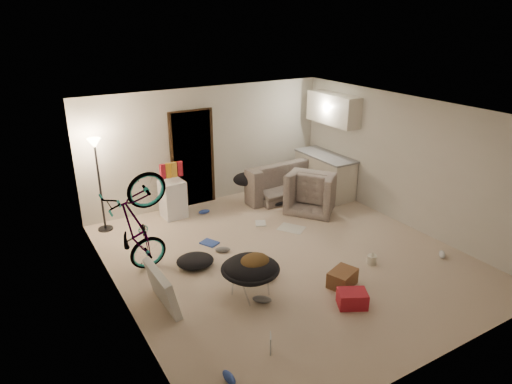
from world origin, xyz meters
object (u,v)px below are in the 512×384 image
kitchen_counter (325,175)px  drink_case_a (342,278)px  tv_box (162,288)px  juicer (372,259)px  armchair (315,194)px  saucer_chair (250,274)px  sofa (282,182)px  drink_case_b (352,299)px  bicycle (139,248)px  floor_lamp (97,165)px  mini_fridge (173,199)px

kitchen_counter → drink_case_a: size_ratio=3.38×
tv_box → juicer: (3.39, -0.65, -0.21)m
armchair → saucer_chair: bearing=90.4°
sofa → kitchen_counter: bearing=150.1°
tv_box → armchair: bearing=22.4°
sofa → drink_case_b: sofa is taller
saucer_chair → drink_case_b: bearing=-41.3°
juicer → tv_box: bearing=169.1°
armchair → bicycle: bicycle is taller
tv_box → juicer: 3.46m
floor_lamp → tv_box: 3.10m
floor_lamp → juicer: 5.15m
juicer → drink_case_a: bearing=-163.9°
saucer_chair → armchair: bearing=37.1°
kitchen_counter → drink_case_a: bearing=-124.5°
floor_lamp → armchair: bearing=-16.4°
kitchen_counter → sofa: kitchen_counter is taller
kitchen_counter → mini_fridge: 3.51m
sofa → saucer_chair: 4.11m
kitchen_counter → sofa: bearing=152.7°
floor_lamp → tv_box: bearing=-88.0°
bicycle → drink_case_b: (2.31, -2.37, -0.35)m
mini_fridge → drink_case_b: bearing=-78.7°
tv_box → drink_case_b: (2.31, -1.37, -0.18)m
floor_lamp → tv_box: (0.10, -2.93, -1.01)m
mini_fridge → saucer_chair: mini_fridge is taller
armchair → bicycle: (-4.02, -0.73, 0.15)m
kitchen_counter → tv_box: size_ratio=1.68×
kitchen_counter → floor_lamp: bearing=172.3°
saucer_chair → floor_lamp: bearing=111.4°
kitchen_counter → tv_box: bearing=-154.2°
armchair → drink_case_a: bearing=114.0°
mini_fridge → saucer_chair: 3.23m
drink_case_b → juicer: drink_case_b is taller
kitchen_counter → juicer: kitchen_counter is taller
sofa → drink_case_b: (-1.55, -4.11, -0.18)m
sofa → armchair: (0.16, -1.01, 0.02)m
mini_fridge → tv_box: bearing=-116.8°
bicycle → drink_case_b: size_ratio=4.38×
drink_case_a → drink_case_b: size_ratio=1.10×
mini_fridge → kitchen_counter: bearing=-11.8°
saucer_chair → juicer: 2.22m
kitchen_counter → bicycle: bicycle is taller
armchair → mini_fridge: mini_fridge is taller
mini_fridge → juicer: size_ratio=3.47×
kitchen_counter → saucer_chair: size_ratio=1.74×
floor_lamp → saucer_chair: floor_lamp is taller
bicycle → saucer_chair: (1.21, -1.39, -0.10)m
armchair → tv_box: bearing=76.6°
bicycle → drink_case_a: bearing=-128.9°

